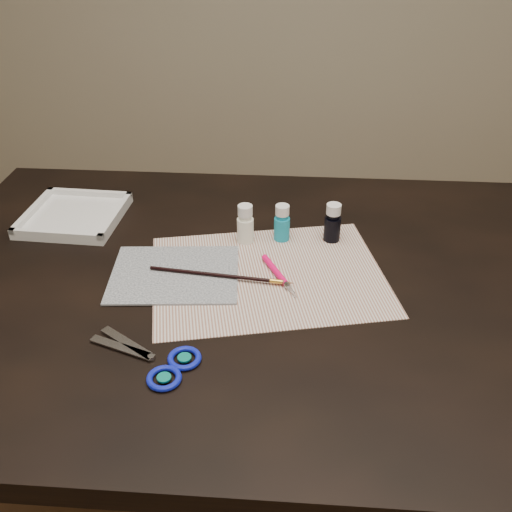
# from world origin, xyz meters

# --- Properties ---
(table) EXTENTS (1.30, 0.90, 0.75)m
(table) POSITION_xyz_m (0.00, 0.00, 0.38)
(table) COLOR black
(table) RESTS_ON ground
(paper) EXTENTS (0.48, 0.41, 0.00)m
(paper) POSITION_xyz_m (0.02, 0.01, 0.75)
(paper) COLOR silver
(paper) RESTS_ON table
(canvas) EXTENTS (0.25, 0.21, 0.00)m
(canvas) POSITION_xyz_m (-0.15, 0.00, 0.75)
(canvas) COLOR black
(canvas) RESTS_ON paper
(paint_bottle_white) EXTENTS (0.04, 0.04, 0.08)m
(paint_bottle_white) POSITION_xyz_m (-0.03, 0.13, 0.79)
(paint_bottle_white) COLOR white
(paint_bottle_white) RESTS_ON table
(paint_bottle_cyan) EXTENTS (0.03, 0.03, 0.08)m
(paint_bottle_cyan) POSITION_xyz_m (0.04, 0.14, 0.79)
(paint_bottle_cyan) COLOR #1595B8
(paint_bottle_cyan) RESTS_ON table
(paint_bottle_navy) EXTENTS (0.04, 0.04, 0.08)m
(paint_bottle_navy) POSITION_xyz_m (0.14, 0.15, 0.79)
(paint_bottle_navy) COLOR black
(paint_bottle_navy) RESTS_ON table
(paintbrush) EXTENTS (0.27, 0.04, 0.01)m
(paintbrush) POSITION_xyz_m (-0.06, -0.01, 0.76)
(paintbrush) COLOR black
(paintbrush) RESTS_ON canvas
(craft_knife) EXTENTS (0.08, 0.13, 0.01)m
(craft_knife) POSITION_xyz_m (0.04, 0.00, 0.76)
(craft_knife) COLOR #FE0963
(craft_knife) RESTS_ON paper
(scissors) EXTENTS (0.22, 0.16, 0.01)m
(scissors) POSITION_xyz_m (-0.16, -0.22, 0.76)
(scissors) COLOR silver
(scissors) RESTS_ON table
(palette_tray) EXTENTS (0.21, 0.21, 0.02)m
(palette_tray) POSITION_xyz_m (-0.41, 0.19, 0.76)
(palette_tray) COLOR white
(palette_tray) RESTS_ON table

